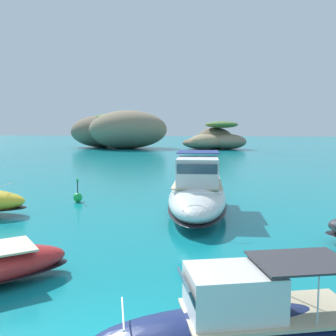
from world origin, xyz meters
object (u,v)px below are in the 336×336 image
Objects in this scene: motorboat_white at (197,194)px; channel_buoy at (78,196)px; islet_large at (119,131)px; islet_small at (214,140)px; motorboat_navy at (246,330)px.

motorboat_white is 7.04× the size of channel_buoy.
islet_large is 1.74× the size of islet_small.
channel_buoy is at bearing 166.77° from motorboat_white.
motorboat_white is 7.80m from channel_buoy.
motorboat_navy is 0.63× the size of motorboat_white.
islet_small is 11.18× the size of channel_buoy.
motorboat_navy is (4.68, -75.62, -1.33)m from islet_small.
islet_small reaches higher than motorboat_white.
islet_large reaches higher than motorboat_white.
islet_small is at bearing 92.26° from motorboat_white.
motorboat_white is (-2.22, 13.05, 0.38)m from motorboat_navy.
islet_small reaches higher than motorboat_navy.
motorboat_navy reaches higher than channel_buoy.
motorboat_navy is 4.45× the size of channel_buoy.
islet_large is 21.20m from islet_small.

